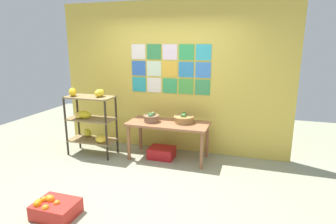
% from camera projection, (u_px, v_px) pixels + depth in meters
% --- Properties ---
extents(ground, '(9.12, 9.12, 0.00)m').
position_uv_depth(ground, '(139.00, 186.00, 4.10)').
color(ground, gray).
extents(back_wall_with_art, '(4.36, 0.07, 2.76)m').
position_uv_depth(back_wall_with_art, '(171.00, 78.00, 5.24)').
color(back_wall_with_art, gold).
rests_on(back_wall_with_art, ground).
extents(banana_shelf_unit, '(0.86, 0.46, 1.24)m').
position_uv_depth(banana_shelf_unit, '(90.00, 118.00, 5.13)').
color(banana_shelf_unit, '#2E2419').
rests_on(banana_shelf_unit, ground).
extents(display_table, '(1.42, 0.65, 0.67)m').
position_uv_depth(display_table, '(168.00, 127.00, 4.96)').
color(display_table, '#955C3C').
rests_on(display_table, ground).
extents(fruit_basket_back_left, '(0.36, 0.36, 0.17)m').
position_uv_depth(fruit_basket_back_left, '(184.00, 118.00, 4.92)').
color(fruit_basket_back_left, '#A17A42').
rests_on(fruit_basket_back_left, display_table).
extents(fruit_basket_back_right, '(0.29, 0.29, 0.17)m').
position_uv_depth(fruit_basket_back_right, '(151.00, 118.00, 4.97)').
color(fruit_basket_back_right, '#866147').
rests_on(fruit_basket_back_right, display_table).
extents(produce_crate_under_table, '(0.45, 0.35, 0.19)m').
position_uv_depth(produce_crate_under_table, '(162.00, 153.00, 5.09)').
color(produce_crate_under_table, red).
rests_on(produce_crate_under_table, ground).
extents(orange_crate_foreground, '(0.50, 0.39, 0.25)m').
position_uv_depth(orange_crate_foreground, '(55.00, 208.00, 3.37)').
color(orange_crate_foreground, red).
rests_on(orange_crate_foreground, ground).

